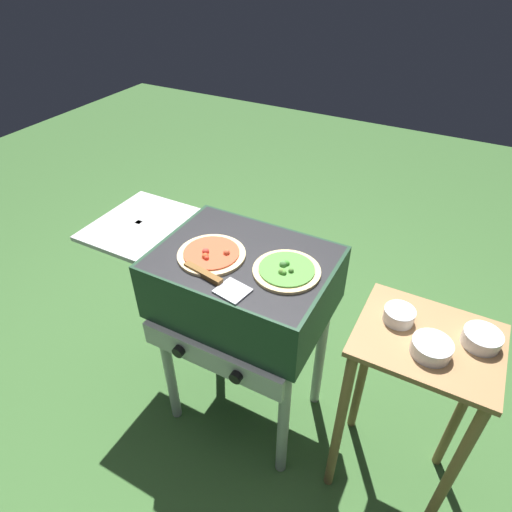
% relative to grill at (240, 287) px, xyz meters
% --- Properties ---
extents(ground_plane, '(8.00, 8.00, 0.00)m').
position_rel_grill_xyz_m(ground_plane, '(0.01, 0.00, -0.76)').
color(ground_plane, '#38602D').
extents(grill, '(0.96, 0.53, 0.90)m').
position_rel_grill_xyz_m(grill, '(0.00, 0.00, 0.00)').
color(grill, '#193823').
rests_on(grill, ground_plane).
extents(pizza_pepperoni, '(0.24, 0.24, 0.03)m').
position_rel_grill_xyz_m(pizza_pepperoni, '(-0.09, -0.05, 0.15)').
color(pizza_pepperoni, beige).
rests_on(pizza_pepperoni, grill).
extents(pizza_veggie, '(0.23, 0.23, 0.03)m').
position_rel_grill_xyz_m(pizza_veggie, '(0.19, -0.00, 0.15)').
color(pizza_veggie, '#E0C17F').
rests_on(pizza_veggie, grill).
extents(spatula, '(0.27, 0.11, 0.02)m').
position_rel_grill_xyz_m(spatula, '(0.00, -0.16, 0.15)').
color(spatula, '#B7BABF').
rests_on(spatula, grill).
extents(prep_table, '(0.44, 0.36, 0.82)m').
position_rel_grill_xyz_m(prep_table, '(0.67, 0.00, -0.18)').
color(prep_table, olive).
rests_on(prep_table, ground_plane).
extents(topping_bowl_near, '(0.10, 0.10, 0.04)m').
position_rel_grill_xyz_m(topping_bowl_near, '(0.57, 0.04, 0.08)').
color(topping_bowl_near, silver).
rests_on(topping_bowl_near, prep_table).
extents(topping_bowl_far, '(0.12, 0.12, 0.04)m').
position_rel_grill_xyz_m(topping_bowl_far, '(0.69, -0.06, 0.08)').
color(topping_bowl_far, silver).
rests_on(topping_bowl_far, prep_table).
extents(topping_bowl_middle, '(0.11, 0.11, 0.04)m').
position_rel_grill_xyz_m(topping_bowl_middle, '(0.81, 0.05, 0.08)').
color(topping_bowl_middle, silver).
rests_on(topping_bowl_middle, prep_table).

